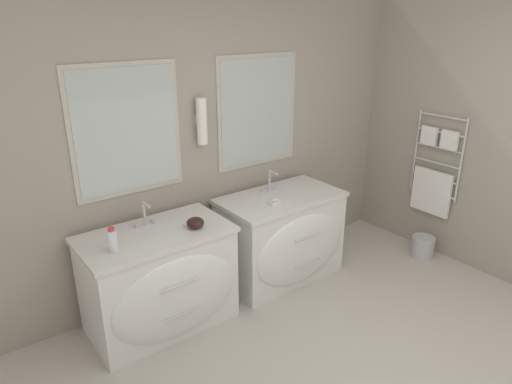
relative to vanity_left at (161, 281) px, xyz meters
name	(u,v)px	position (x,y,z in m)	size (l,w,h in m)	color
wall_back	(208,141)	(0.72, 0.42, 0.90)	(5.79, 0.17, 2.60)	#9E9384
wall_right	(476,134)	(2.85, -0.81, 0.89)	(0.13, 4.29, 2.60)	#9E9384
vanity_left	(161,281)	(0.00, 0.00, 0.00)	(1.12, 0.69, 0.80)	white
vanity_right	(283,237)	(1.23, 0.00, 0.00)	(1.12, 0.69, 0.80)	white
faucet_left	(145,214)	(0.00, 0.19, 0.49)	(0.17, 0.12, 0.20)	silver
faucet_right	(270,181)	(1.23, 0.19, 0.49)	(0.17, 0.12, 0.20)	silver
toiletry_bottle	(113,241)	(-0.35, -0.06, 0.48)	(0.07, 0.07, 0.18)	silver
amenity_bowl	(195,223)	(0.28, -0.07, 0.44)	(0.13, 0.13, 0.08)	black
soap_dish	(275,202)	(1.06, -0.07, 0.42)	(0.11, 0.08, 0.04)	white
waste_bin	(423,246)	(2.62, -0.58, -0.29)	(0.23, 0.23, 0.21)	#B7B7BC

